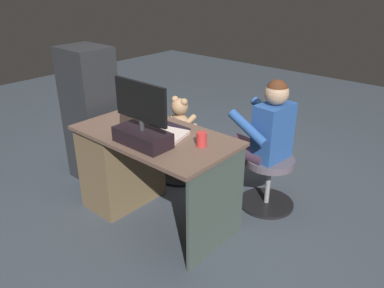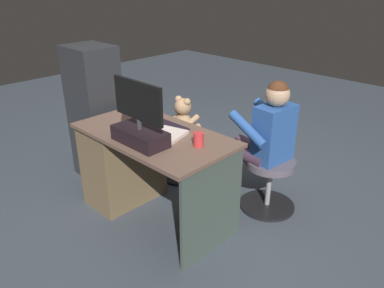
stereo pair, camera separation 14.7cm
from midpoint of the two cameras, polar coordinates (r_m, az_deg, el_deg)
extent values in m
plane|color=#3E4751|center=(3.42, 0.43, -8.36)|extent=(10.00, 10.00, 0.00)
cube|color=brown|center=(2.86, -4.42, 1.40)|extent=(1.26, 0.68, 0.03)
cube|color=brown|center=(3.32, -9.03, -2.61)|extent=(0.40, 0.63, 0.73)
cube|color=#414E46|center=(2.67, 4.72, -9.72)|extent=(0.02, 0.61, 0.73)
cube|color=black|center=(2.67, -6.30, 1.18)|extent=(0.43, 0.20, 0.11)
cylinder|color=#333338|center=(2.63, -6.39, 2.98)|extent=(0.04, 0.04, 0.07)
cube|color=black|center=(2.58, -6.57, 6.53)|extent=(0.48, 0.02, 0.27)
cube|color=black|center=(2.58, -6.33, 6.61)|extent=(0.44, 0.00, 0.24)
cube|color=black|center=(2.97, -2.75, 2.88)|extent=(0.42, 0.14, 0.02)
ellipsoid|color=#273021|center=(3.18, -6.30, 4.41)|extent=(0.06, 0.10, 0.04)
cylinder|color=red|center=(2.61, 2.61, 0.66)|extent=(0.07, 0.07, 0.10)
cube|color=black|center=(2.97, -5.72, 2.78)|extent=(0.10, 0.15, 0.02)
cube|color=beige|center=(2.77, -2.45, 1.23)|extent=(0.29, 0.35, 0.02)
cylinder|color=black|center=(3.81, -0.18, -4.45)|extent=(0.50, 0.50, 0.03)
cylinder|color=gray|center=(3.72, -0.19, -1.77)|extent=(0.04, 0.04, 0.37)
cylinder|color=maroon|center=(3.63, -0.19, 1.29)|extent=(0.39, 0.39, 0.06)
ellipsoid|color=tan|center=(3.58, -0.19, 3.18)|extent=(0.19, 0.16, 0.20)
sphere|color=tan|center=(3.52, -0.20, 5.66)|extent=(0.16, 0.16, 0.16)
sphere|color=beige|center=(3.57, 0.58, 5.73)|extent=(0.06, 0.06, 0.06)
sphere|color=tan|center=(3.46, 0.47, 6.39)|extent=(0.07, 0.07, 0.07)
sphere|color=tan|center=(3.54, -0.86, 6.79)|extent=(0.07, 0.07, 0.07)
cylinder|color=tan|center=(3.53, 1.29, 3.54)|extent=(0.06, 0.15, 0.10)
cylinder|color=tan|center=(3.65, -0.87, 4.28)|extent=(0.06, 0.15, 0.10)
cylinder|color=tan|center=(3.64, 1.54, 2.44)|extent=(0.06, 0.12, 0.06)
cylinder|color=tan|center=(3.70, 0.42, 2.85)|extent=(0.06, 0.12, 0.06)
cylinder|color=black|center=(3.40, 12.48, -9.03)|extent=(0.47, 0.47, 0.03)
cylinder|color=gray|center=(3.30, 12.80, -6.16)|extent=(0.04, 0.04, 0.37)
cylinder|color=#57505A|center=(3.19, 13.16, -2.82)|extent=(0.41, 0.41, 0.06)
cube|color=#28519A|center=(3.08, 13.62, 1.53)|extent=(0.23, 0.34, 0.47)
sphere|color=tan|center=(2.98, 14.24, 7.27)|extent=(0.19, 0.19, 0.19)
sphere|color=#4E2A18|center=(2.97, 14.28, 7.62)|extent=(0.17, 0.17, 0.17)
cylinder|color=#28519A|center=(2.94, 9.82, 2.22)|extent=(0.38, 0.12, 0.23)
cylinder|color=#28519A|center=(3.28, 13.16, 4.29)|extent=(0.38, 0.12, 0.23)
cylinder|color=#412C3F|center=(3.18, 9.29, -1.61)|extent=(0.41, 0.15, 0.11)
cylinder|color=#412C3F|center=(3.38, 6.01, -4.47)|extent=(0.10, 0.10, 0.46)
cylinder|color=#412C3F|center=(3.32, 10.77, -0.53)|extent=(0.41, 0.15, 0.11)
cylinder|color=#412C3F|center=(3.51, 7.54, -3.35)|extent=(0.10, 0.10, 0.46)
cube|color=#27292D|center=(3.68, -13.32, 4.46)|extent=(0.44, 0.36, 1.28)
camera|label=1|loc=(0.07, -88.62, 0.63)|focal=35.22mm
camera|label=2|loc=(0.07, 91.38, -0.63)|focal=35.22mm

